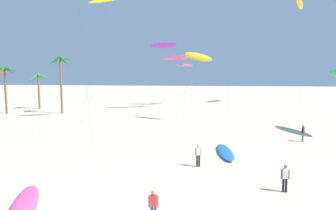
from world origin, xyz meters
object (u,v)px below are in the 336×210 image
(flying_kite_7, at_px, (164,45))
(flying_kite_0, at_px, (109,0))
(grounded_kite_0, at_px, (24,205))
(flying_kite_4, at_px, (198,57))
(person_foreground_walker, at_px, (154,206))
(person_near_left, at_px, (198,155))
(palm_tree_0, at_px, (4,74))
(person_mid_field, at_px, (303,132))
(flying_kite_5, at_px, (177,58))
(flying_kite_1, at_px, (300,3))
(palm_tree_2, at_px, (61,65))
(flying_kite_11, at_px, (185,65))
(palm_tree_1, at_px, (38,79))
(person_far_watcher, at_px, (285,177))
(grounded_kite_1, at_px, (225,152))

(flying_kite_7, bearing_deg, flying_kite_0, -115.40)
(flying_kite_7, relative_size, grounded_kite_0, 2.16)
(flying_kite_4, bearing_deg, flying_kite_0, -177.44)
(person_foreground_walker, bearing_deg, person_near_left, 77.95)
(palm_tree_0, relative_size, person_mid_field, 4.74)
(flying_kite_5, bearing_deg, flying_kite_1, 12.60)
(flying_kite_4, relative_size, grounded_kite_0, 1.78)
(flying_kite_7, bearing_deg, person_mid_field, -55.17)
(palm_tree_2, bearing_deg, person_foreground_walker, -59.44)
(palm_tree_0, distance_m, flying_kite_1, 60.18)
(flying_kite_4, height_order, flying_kite_11, flying_kite_4)
(flying_kite_11, height_order, person_foreground_walker, flying_kite_11)
(palm_tree_1, relative_size, person_far_watcher, 4.21)
(palm_tree_0, xyz_separation_m, flying_kite_1, (54.10, 21.65, 15.06))
(flying_kite_11, bearing_deg, palm_tree_2, -141.27)
(flying_kite_1, bearing_deg, palm_tree_2, -155.68)
(grounded_kite_0, distance_m, person_far_watcher, 14.59)
(grounded_kite_1, xyz_separation_m, person_far_watcher, (2.87, -8.39, 0.75))
(flying_kite_0, distance_m, person_near_left, 30.03)
(flying_kite_4, relative_size, grounded_kite_1, 1.78)
(palm_tree_2, xyz_separation_m, flying_kite_5, (18.79, 14.41, 1.83))
(flying_kite_5, bearing_deg, person_foreground_walker, -86.62)
(flying_kite_4, xyz_separation_m, person_far_watcher, (5.62, -26.34, -8.36))
(grounded_kite_0, height_order, person_far_watcher, person_far_watcher)
(grounded_kite_0, relative_size, person_near_left, 3.48)
(palm_tree_1, xyz_separation_m, person_near_left, (31.03, -33.46, -4.83))
(flying_kite_7, distance_m, person_near_left, 37.02)
(palm_tree_2, bearing_deg, flying_kite_7, 22.00)
(flying_kite_0, distance_m, flying_kite_7, 15.68)
(flying_kite_5, bearing_deg, grounded_kite_0, -94.41)
(palm_tree_0, bearing_deg, flying_kite_5, 29.36)
(flying_kite_0, height_order, person_mid_field, flying_kite_0)
(grounded_kite_0, bearing_deg, person_mid_field, 42.60)
(flying_kite_7, height_order, person_near_left, flying_kite_7)
(flying_kite_0, distance_m, flying_kite_5, 23.61)
(flying_kite_7, distance_m, person_foreground_walker, 45.44)
(flying_kite_0, bearing_deg, person_near_left, -58.28)
(flying_kite_5, height_order, person_near_left, flying_kite_5)
(palm_tree_0, xyz_separation_m, person_far_watcher, (38.33, -30.81, -5.86))
(flying_kite_1, bearing_deg, flying_kite_4, -129.32)
(person_mid_field, bearing_deg, flying_kite_7, 124.83)
(flying_kite_1, relative_size, flying_kite_4, 2.21)
(grounded_kite_0, bearing_deg, flying_kite_5, 85.59)
(flying_kite_0, xyz_separation_m, grounded_kite_0, (4.31, -29.64, -17.21))
(palm_tree_0, distance_m, palm_tree_1, 7.46)
(flying_kite_0, bearing_deg, person_foreground_walker, -69.76)
(flying_kite_5, xyz_separation_m, grounded_kite_1, (7.28, -38.27, -9.92))
(palm_tree_1, bearing_deg, person_far_watcher, -46.31)
(flying_kite_5, distance_m, person_foreground_walker, 52.28)
(flying_kite_7, relative_size, person_near_left, 7.52)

